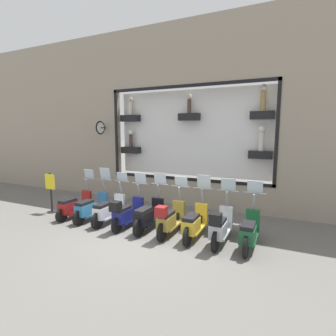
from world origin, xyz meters
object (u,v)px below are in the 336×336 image
at_px(scooter_green_0, 249,232).
at_px(shop_sign_post, 51,192).
at_px(scooter_navy_5, 126,213).
at_px(scooter_red_8, 74,205).
at_px(scooter_silver_1, 220,226).
at_px(scooter_yellow_2, 194,223).
at_px(scooter_black_4, 148,216).
at_px(scooter_teal_7, 91,208).
at_px(scooter_white_6, 108,210).
at_px(scooter_olive_3, 169,219).

bearing_deg(scooter_green_0, shop_sign_post, 89.59).
xyz_separation_m(scooter_navy_5, scooter_red_8, (0.06, 2.21, -0.05)).
distance_m(scooter_silver_1, scooter_yellow_2, 0.74).
bearing_deg(scooter_yellow_2, scooter_navy_5, 91.86).
bearing_deg(scooter_green_0, scooter_black_4, 89.97).
height_order(scooter_green_0, scooter_teal_7, scooter_teal_7).
bearing_deg(scooter_red_8, scooter_yellow_2, -89.87).
relative_size(scooter_green_0, scooter_white_6, 1.00).
xyz_separation_m(scooter_yellow_2, scooter_black_4, (0.00, 1.48, 0.00)).
bearing_deg(scooter_olive_3, scooter_black_4, 85.07).
xyz_separation_m(scooter_navy_5, shop_sign_post, (0.12, 3.37, 0.32)).
bearing_deg(scooter_white_6, scooter_navy_5, -95.16).
xyz_separation_m(scooter_black_4, scooter_navy_5, (-0.07, 0.74, 0.01)).
relative_size(scooter_green_0, scooter_teal_7, 1.01).
xyz_separation_m(scooter_green_0, scooter_navy_5, (-0.07, 3.69, 0.02)).
relative_size(scooter_green_0, shop_sign_post, 1.22).
height_order(scooter_olive_3, shop_sign_post, scooter_olive_3).
relative_size(scooter_yellow_2, scooter_red_8, 1.01).
xyz_separation_m(scooter_green_0, scooter_yellow_2, (0.00, 1.48, -0.00)).
bearing_deg(scooter_black_4, scooter_yellow_2, -90.02).
distance_m(scooter_green_0, shop_sign_post, 7.07).
bearing_deg(scooter_teal_7, scooter_black_4, -89.88).
bearing_deg(scooter_red_8, scooter_navy_5, -91.61).
height_order(scooter_navy_5, shop_sign_post, scooter_navy_5).
distance_m(scooter_white_6, shop_sign_post, 2.66).
distance_m(scooter_olive_3, scooter_red_8, 3.69).
bearing_deg(scooter_olive_3, scooter_red_8, 89.17).
xyz_separation_m(scooter_green_0, scooter_silver_1, (-0.06, 0.74, 0.04)).
xyz_separation_m(scooter_silver_1, scooter_navy_5, (-0.01, 2.95, -0.02)).
relative_size(scooter_black_4, scooter_navy_5, 1.01).
relative_size(scooter_silver_1, scooter_yellow_2, 1.00).
distance_m(scooter_green_0, scooter_teal_7, 5.17).
height_order(scooter_olive_3, scooter_white_6, scooter_olive_3).
distance_m(scooter_green_0, scooter_black_4, 2.95).
bearing_deg(shop_sign_post, scooter_white_6, -91.20).
bearing_deg(scooter_navy_5, scooter_black_4, -84.38).
bearing_deg(scooter_teal_7, shop_sign_post, 88.37).
bearing_deg(scooter_green_0, scooter_red_8, 90.09).
bearing_deg(scooter_olive_3, shop_sign_post, 88.67).
height_order(scooter_yellow_2, scooter_navy_5, scooter_yellow_2).
relative_size(scooter_green_0, scooter_silver_1, 1.00).
distance_m(scooter_navy_5, scooter_white_6, 0.74).
bearing_deg(scooter_olive_3, scooter_white_6, 88.51).
bearing_deg(scooter_navy_5, scooter_white_6, 84.84).
height_order(scooter_silver_1, scooter_black_4, scooter_black_4).
height_order(scooter_silver_1, scooter_olive_3, scooter_silver_1).
bearing_deg(scooter_navy_5, scooter_silver_1, -89.76).
bearing_deg(scooter_yellow_2, scooter_white_6, 90.11).
xyz_separation_m(scooter_silver_1, scooter_red_8, (0.05, 5.17, -0.07)).
bearing_deg(scooter_navy_5, scooter_red_8, 88.39).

